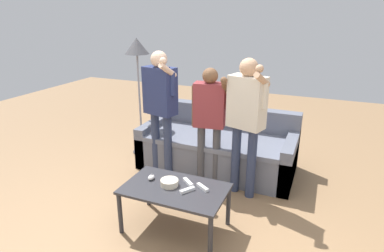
% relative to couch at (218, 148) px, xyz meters
% --- Properties ---
extents(ground_plane, '(12.00, 12.00, 0.00)m').
position_rel_couch_xyz_m(ground_plane, '(0.04, -1.41, -0.29)').
color(ground_plane, '#93704C').
extents(couch, '(2.05, 0.95, 0.79)m').
position_rel_couch_xyz_m(couch, '(0.00, 0.00, 0.00)').
color(couch, slate).
rests_on(couch, ground).
extents(coffee_table, '(0.99, 0.60, 0.46)m').
position_rel_couch_xyz_m(coffee_table, '(0.05, -1.46, 0.12)').
color(coffee_table, '#2D2D33').
rests_on(coffee_table, ground).
extents(snack_bowl, '(0.17, 0.17, 0.06)m').
position_rel_couch_xyz_m(snack_bowl, '(-0.02, -1.45, 0.20)').
color(snack_bowl, beige).
rests_on(snack_bowl, coffee_table).
extents(game_remote_nunchuk, '(0.06, 0.09, 0.05)m').
position_rel_couch_xyz_m(game_remote_nunchuk, '(-0.24, -1.41, 0.20)').
color(game_remote_nunchuk, white).
rests_on(game_remote_nunchuk, coffee_table).
extents(floor_lamp, '(0.34, 0.34, 1.71)m').
position_rel_couch_xyz_m(floor_lamp, '(-1.23, 0.01, 1.19)').
color(floor_lamp, '#2D2D33').
rests_on(floor_lamp, ground).
extents(player_left, '(0.47, 0.41, 1.62)m').
position_rel_couch_xyz_m(player_left, '(-0.60, -0.50, 0.73)').
color(player_left, '#2D3856').
rests_on(player_left, ground).
extents(player_center, '(0.45, 0.29, 1.46)m').
position_rel_couch_xyz_m(player_center, '(0.04, -0.48, 0.63)').
color(player_center, '#47474C').
rests_on(player_center, ground).
extents(player_right, '(0.47, 0.42, 1.60)m').
position_rel_couch_xyz_m(player_right, '(0.49, -0.56, 0.72)').
color(player_right, '#2D3856').
rests_on(player_right, ground).
extents(game_remote_wand_near, '(0.11, 0.15, 0.03)m').
position_rel_couch_xyz_m(game_remote_wand_near, '(0.19, -1.48, 0.19)').
color(game_remote_wand_near, white).
rests_on(game_remote_wand_near, coffee_table).
extents(game_remote_wand_far, '(0.14, 0.13, 0.03)m').
position_rel_couch_xyz_m(game_remote_wand_far, '(0.13, -1.34, 0.19)').
color(game_remote_wand_far, white).
rests_on(game_remote_wand_far, coffee_table).
extents(game_remote_wand_spare, '(0.15, 0.11, 0.03)m').
position_rel_couch_xyz_m(game_remote_wand_spare, '(0.30, -1.38, 0.19)').
color(game_remote_wand_spare, white).
rests_on(game_remote_wand_spare, coffee_table).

